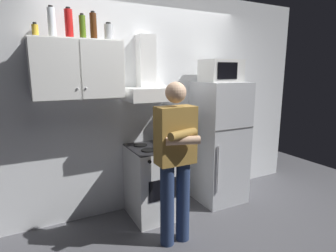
{
  "coord_description": "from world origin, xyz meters",
  "views": [
    {
      "loc": [
        -1.34,
        -2.6,
        1.73
      ],
      "look_at": [
        0.0,
        0.0,
        1.15
      ],
      "focal_mm": 29.36,
      "sensor_mm": 36.0,
      "label": 1
    }
  ],
  "objects": [
    {
      "name": "cooking_pot",
      "position": [
        0.08,
        0.13,
        0.92
      ],
      "size": [
        0.31,
        0.21,
        0.09
      ],
      "color": "#B7BABF",
      "rests_on": "stove_oven"
    },
    {
      "name": "bottle_soda_red",
      "position": [
        -0.9,
        0.39,
        2.19
      ],
      "size": [
        0.08,
        0.08,
        0.3
      ],
      "color": "red",
      "rests_on": "upper_cabinet"
    },
    {
      "name": "ground_plane",
      "position": [
        0.0,
        0.0,
        0.0
      ],
      "size": [
        7.0,
        7.0,
        0.0
      ],
      "primitive_type": "plane",
      "color": "#4C4C51"
    },
    {
      "name": "upper_cabinet",
      "position": [
        -0.85,
        0.37,
        1.75
      ],
      "size": [
        0.9,
        0.37,
        0.6
      ],
      "color": "white"
    },
    {
      "name": "bottle_rum_dark",
      "position": [
        -0.66,
        0.4,
        2.19
      ],
      "size": [
        0.07,
        0.07,
        0.29
      ],
      "color": "#47230F",
      "rests_on": "upper_cabinet"
    },
    {
      "name": "bottle_olive_oil",
      "position": [
        -0.78,
        0.35,
        2.17
      ],
      "size": [
        0.06,
        0.06,
        0.25
      ],
      "color": "#4C6B19",
      "rests_on": "upper_cabinet"
    },
    {
      "name": "bottle_vodka_clear",
      "position": [
        -1.06,
        0.41,
        2.2
      ],
      "size": [
        0.07,
        0.07,
        0.3
      ],
      "color": "silver",
      "rests_on": "upper_cabinet"
    },
    {
      "name": "range_hood",
      "position": [
        -0.05,
        0.38,
        1.6
      ],
      "size": [
        0.6,
        0.44,
        0.75
      ],
      "color": "white"
    },
    {
      "name": "microwave",
      "position": [
        0.9,
        0.27,
        1.74
      ],
      "size": [
        0.48,
        0.37,
        0.28
      ],
      "color": "silver",
      "rests_on": "refrigerator"
    },
    {
      "name": "refrigerator",
      "position": [
        0.9,
        0.25,
        0.8
      ],
      "size": [
        0.6,
        0.62,
        1.6
      ],
      "color": "silver",
      "rests_on": "ground_plane"
    },
    {
      "name": "back_wall_tiled",
      "position": [
        0.0,
        0.6,
        1.35
      ],
      "size": [
        4.8,
        0.1,
        2.7
      ],
      "primitive_type": "cube",
      "color": "white",
      "rests_on": "ground_plane"
    },
    {
      "name": "person_standing",
      "position": [
        -0.1,
        -0.36,
        0.9
      ],
      "size": [
        0.38,
        0.33,
        1.64
      ],
      "color": "navy",
      "rests_on": "ground_plane"
    },
    {
      "name": "bottle_spice_jar",
      "position": [
        -1.21,
        0.35,
        2.11
      ],
      "size": [
        0.06,
        0.06,
        0.13
      ],
      "color": "gold",
      "rests_on": "upper_cabinet"
    },
    {
      "name": "bottle_canister_steel",
      "position": [
        -0.51,
        0.39,
        2.14
      ],
      "size": [
        0.09,
        0.09,
        0.19
      ],
      "color": "#B2B5BA",
      "rests_on": "upper_cabinet"
    },
    {
      "name": "stove_oven",
      "position": [
        -0.05,
        0.25,
        0.43
      ],
      "size": [
        0.6,
        0.62,
        0.87
      ],
      "color": "silver",
      "rests_on": "ground_plane"
    }
  ]
}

